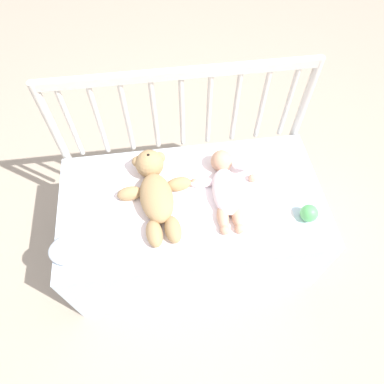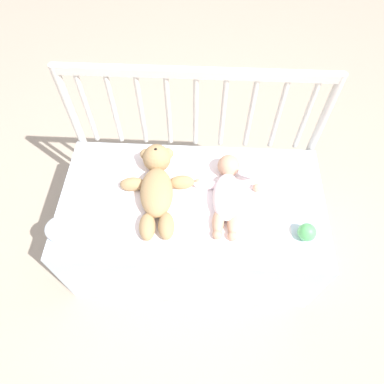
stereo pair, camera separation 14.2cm
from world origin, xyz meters
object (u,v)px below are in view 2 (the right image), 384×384
teddy_bear (157,184)px  toy_ball (307,232)px  small_pillow (70,229)px  baby (227,191)px

teddy_bear → toy_ball: size_ratio=6.23×
teddy_bear → small_pillow: teddy_bear is taller
toy_ball → baby: bearing=150.6°
toy_ball → teddy_bear: bearing=162.7°
baby → toy_ball: (0.31, -0.18, -0.00)m
small_pillow → teddy_bear: bearing=33.9°
toy_ball → small_pillow: 0.94m
teddy_bear → baby: bearing=-2.7°
teddy_bear → baby: (0.30, -0.01, -0.01)m
baby → small_pillow: baby is taller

